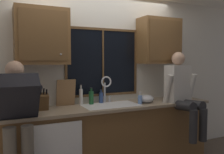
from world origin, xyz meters
TOP-DOWN VIEW (x-y plane):
  - back_wall at (0.00, 0.06)m, footprint 5.56×0.12m
  - window_glass at (0.05, -0.01)m, footprint 1.10×0.02m
  - window_frame_top at (0.05, -0.02)m, footprint 1.17×0.02m
  - window_frame_bottom at (0.05, -0.02)m, footprint 1.17×0.02m
  - window_frame_left at (-0.51, -0.02)m, footprint 0.03×0.02m
  - window_frame_right at (0.62, -0.02)m, footprint 0.03×0.02m
  - window_mullion_center at (0.05, -0.02)m, footprint 0.02×0.02m
  - lower_cabinet_run at (0.00, -0.29)m, footprint 3.16×0.58m
  - countertop at (0.00, -0.31)m, footprint 3.22×0.62m
  - dishwasher_front at (-0.78, -0.61)m, footprint 0.60×0.02m
  - upper_cabinet_left at (-0.86, -0.17)m, footprint 0.67×0.36m
  - upper_cabinet_right at (0.97, -0.17)m, footprint 0.67×0.36m
  - sink at (0.05, -0.30)m, footprint 0.80×0.46m
  - faucet at (0.06, -0.12)m, footprint 0.18×0.09m
  - person_standing at (-1.21, -0.61)m, footprint 0.53×0.69m
  - person_sitting_on_counter at (1.11, -0.57)m, footprint 0.54×0.62m
  - knife_block at (-0.87, -0.25)m, footprint 0.12×0.18m
  - cutting_board at (-0.54, -0.09)m, footprint 0.26×0.10m
  - mixing_bowl at (0.61, -0.34)m, footprint 0.25×0.25m
  - soap_dispenser at (0.48, -0.40)m, footprint 0.06×0.07m
  - bottle_green_glass at (-0.32, -0.09)m, footprint 0.05×0.05m
  - bottle_tall_clear at (-0.18, -0.13)m, footprint 0.07×0.07m
  - bottle_amber_small at (-0.01, -0.08)m, footprint 0.06×0.06m

SIDE VIEW (x-z plane):
  - lower_cabinet_run at x=0.00m, z-range 0.00..0.88m
  - dishwasher_front at x=-0.78m, z-range 0.09..0.83m
  - sink at x=0.05m, z-range 0.72..0.93m
  - countertop at x=0.00m, z-range 0.88..0.92m
  - person_standing at x=-1.21m, z-range 0.18..1.73m
  - mixing_bowl at x=0.61m, z-range 0.91..1.04m
  - soap_dispenser at x=0.48m, z-range 0.90..1.08m
  - bottle_amber_small at x=-0.01m, z-range 0.90..1.11m
  - bottle_tall_clear at x=-0.18m, z-range 0.90..1.14m
  - knife_block at x=-0.87m, z-range 0.87..1.19m
  - window_frame_bottom at x=0.05m, z-range 1.01..1.05m
  - bottle_green_glass at x=-0.32m, z-range 0.89..1.19m
  - person_sitting_on_counter at x=1.11m, z-range 0.47..1.73m
  - cutting_board at x=-0.54m, z-range 0.92..1.29m
  - faucet at x=0.06m, z-range 0.97..1.37m
  - back_wall at x=0.00m, z-range 0.00..2.55m
  - window_glass at x=0.05m, z-range 1.05..2.00m
  - window_frame_left at x=-0.51m, z-range 1.05..2.00m
  - window_frame_right at x=0.62m, z-range 1.05..2.00m
  - window_mullion_center at x=0.05m, z-range 1.05..2.00m
  - upper_cabinet_left at x=-0.86m, z-range 1.50..2.22m
  - upper_cabinet_right at x=0.97m, z-range 1.50..2.22m
  - window_frame_top at x=0.05m, z-range 2.00..2.04m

